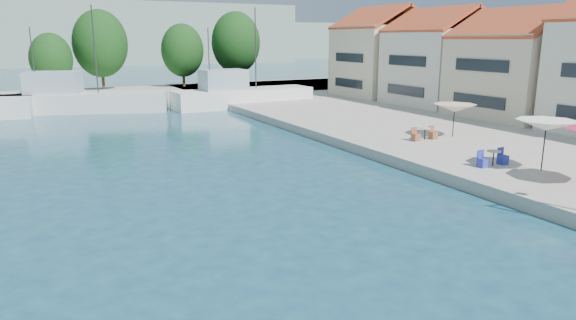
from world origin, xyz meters
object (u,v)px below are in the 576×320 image
trawler_03 (77,101)px  umbrella_white (546,125)px  umbrella_cream (455,108)px  trawler_04 (240,96)px

trawler_03 → umbrella_white: trawler_03 is taller
umbrella_cream → umbrella_white: bearing=-106.6°
trawler_04 → umbrella_cream: (4.93, -24.47, 1.40)m
umbrella_white → umbrella_cream: (2.50, 8.40, -0.32)m
trawler_03 → umbrella_cream: bearing=-37.1°
trawler_04 → umbrella_white: (2.43, -32.87, 1.73)m
trawler_04 → umbrella_white: trawler_04 is taller
umbrella_white → trawler_04: bearing=94.2°
trawler_04 → umbrella_cream: 25.00m
trawler_04 → umbrella_cream: bearing=-80.8°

